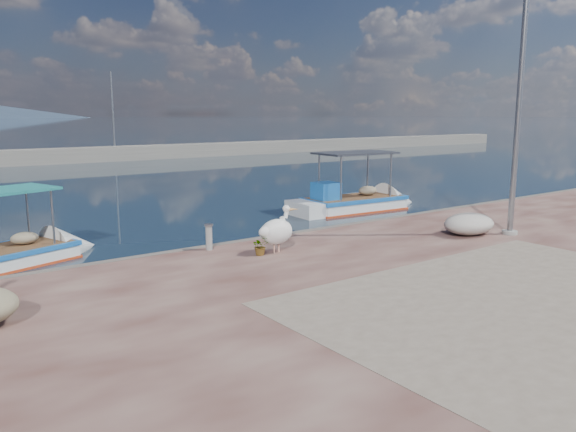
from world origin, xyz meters
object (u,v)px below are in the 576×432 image
at_px(boat_right, 353,205).
at_px(pelican, 277,231).
at_px(boat_left, 2,260).
at_px(bollard_near, 209,236).
at_px(lamp_post, 517,120).

distance_m(boat_right, pelican, 9.71).
relative_size(boat_left, pelican, 4.23).
relative_size(pelican, bollard_near, 1.79).
distance_m(boat_left, boat_right, 13.50).
bearing_deg(boat_right, lamp_post, -93.75).
distance_m(boat_left, lamp_post, 14.61).
relative_size(boat_left, boat_right, 0.86).
xyz_separation_m(boat_right, lamp_post, (-1.06, -7.84, 3.58)).
distance_m(boat_right, bollard_near, 10.14).
height_order(pelican, bollard_near, pelican).
bearing_deg(boat_left, bollard_near, -56.05).
bearing_deg(lamp_post, boat_left, 151.15).
distance_m(pelican, lamp_post, 7.66).
bearing_deg(pelican, boat_right, 31.07).
xyz_separation_m(boat_right, bollard_near, (-9.12, -4.37, 0.65)).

